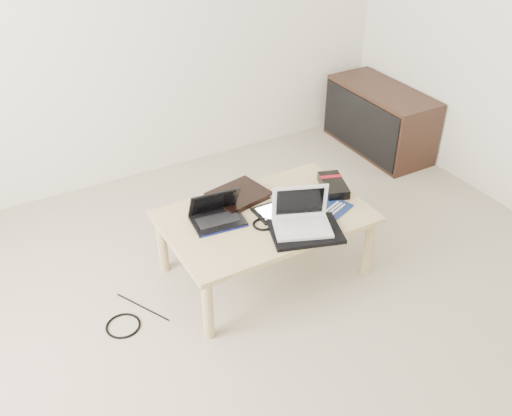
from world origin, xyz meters
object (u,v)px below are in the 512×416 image
coffee_table (265,222)px  netbook (217,215)px  white_laptop (301,218)px  gpu_box (333,185)px  media_cabinet (379,119)px

coffee_table → netbook: size_ratio=3.74×
white_laptop → gpu_box: white_laptop is taller
netbook → white_laptop: bearing=-38.5°
coffee_table → gpu_box: bearing=3.6°
media_cabinet → coffee_table: bearing=-150.4°
media_cabinet → netbook: bearing=-156.0°
media_cabinet → gpu_box: size_ratio=3.24×
media_cabinet → white_laptop: 1.81m
coffee_table → gpu_box: (0.47, 0.03, 0.08)m
netbook → coffee_table: bearing=-16.9°
white_laptop → gpu_box: size_ratio=1.25×
media_cabinet → netbook: (-1.80, -0.80, 0.19)m
coffee_table → netbook: (-0.25, 0.08, 0.09)m
netbook → white_laptop: (0.35, -0.28, 0.02)m
gpu_box → coffee_table: bearing=-176.4°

